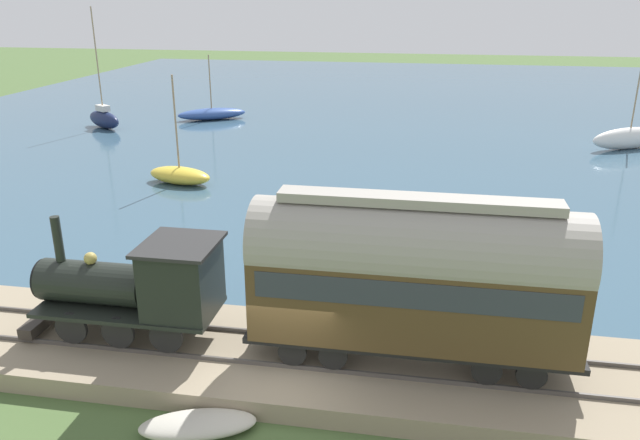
{
  "coord_description": "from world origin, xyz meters",
  "views": [
    {
      "loc": [
        -13.28,
        -3.28,
        9.93
      ],
      "look_at": [
        6.98,
        0.3,
        2.43
      ],
      "focal_mm": 35.0,
      "sensor_mm": 36.0,
      "label": 1
    }
  ],
  "objects_px": {
    "sailboat_white": "(629,138)",
    "passenger_coach": "(414,273)",
    "sailboat_blue": "(212,114)",
    "sailboat_navy": "(104,118)",
    "rowboat_mid_harbor": "(195,248)",
    "rowboat_near_shore": "(351,215)",
    "beached_dinghy": "(198,425)",
    "sailboat_yellow": "(180,175)",
    "steam_locomotive": "(141,284)"
  },
  "relations": [
    {
      "from": "steam_locomotive",
      "to": "sailboat_navy",
      "type": "height_order",
      "value": "sailboat_navy"
    },
    {
      "from": "passenger_coach",
      "to": "rowboat_mid_harbor",
      "type": "distance_m",
      "value": 11.88
    },
    {
      "from": "passenger_coach",
      "to": "rowboat_near_shore",
      "type": "xyz_separation_m",
      "value": [
        12.41,
        3.14,
        -2.95
      ]
    },
    {
      "from": "steam_locomotive",
      "to": "rowboat_mid_harbor",
      "type": "relative_size",
      "value": 2.01
    },
    {
      "from": "steam_locomotive",
      "to": "sailboat_blue",
      "type": "xyz_separation_m",
      "value": [
        34.81,
        10.23,
        -1.81
      ]
    },
    {
      "from": "rowboat_mid_harbor",
      "to": "beached_dinghy",
      "type": "height_order",
      "value": "rowboat_mid_harbor"
    },
    {
      "from": "sailboat_yellow",
      "to": "rowboat_near_shore",
      "type": "xyz_separation_m",
      "value": [
        -4.26,
        -10.1,
        -0.21
      ]
    },
    {
      "from": "sailboat_navy",
      "to": "passenger_coach",
      "type": "bearing_deg",
      "value": -108.17
    },
    {
      "from": "sailboat_navy",
      "to": "beached_dinghy",
      "type": "bearing_deg",
      "value": -116.62
    },
    {
      "from": "sailboat_navy",
      "to": "sailboat_white",
      "type": "height_order",
      "value": "sailboat_navy"
    },
    {
      "from": "sailboat_blue",
      "to": "rowboat_mid_harbor",
      "type": "distance_m",
      "value": 28.86
    },
    {
      "from": "sailboat_navy",
      "to": "rowboat_mid_harbor",
      "type": "xyz_separation_m",
      "value": [
        -22.61,
        -15.96,
        -0.54
      ]
    },
    {
      "from": "sailboat_white",
      "to": "passenger_coach",
      "type": "bearing_deg",
      "value": 127.98
    },
    {
      "from": "beached_dinghy",
      "to": "sailboat_blue",
      "type": "bearing_deg",
      "value": 18.79
    },
    {
      "from": "passenger_coach",
      "to": "sailboat_navy",
      "type": "height_order",
      "value": "sailboat_navy"
    },
    {
      "from": "steam_locomotive",
      "to": "sailboat_navy",
      "type": "distance_m",
      "value": 34.63
    },
    {
      "from": "sailboat_navy",
      "to": "beached_dinghy",
      "type": "height_order",
      "value": "sailboat_navy"
    },
    {
      "from": "rowboat_mid_harbor",
      "to": "passenger_coach",
      "type": "bearing_deg",
      "value": -109.88
    },
    {
      "from": "sailboat_yellow",
      "to": "sailboat_white",
      "type": "bearing_deg",
      "value": -50.79
    },
    {
      "from": "steam_locomotive",
      "to": "beached_dinghy",
      "type": "distance_m",
      "value": 4.5
    },
    {
      "from": "sailboat_blue",
      "to": "beached_dinghy",
      "type": "xyz_separation_m",
      "value": [
        -37.81,
        -12.86,
        -0.27
      ]
    },
    {
      "from": "sailboat_navy",
      "to": "sailboat_white",
      "type": "xyz_separation_m",
      "value": [
        -0.24,
        -38.32,
        -0.03
      ]
    },
    {
      "from": "sailboat_blue",
      "to": "beached_dinghy",
      "type": "distance_m",
      "value": 39.94
    },
    {
      "from": "sailboat_yellow",
      "to": "steam_locomotive",
      "type": "bearing_deg",
      "value": -147.8
    },
    {
      "from": "steam_locomotive",
      "to": "rowboat_mid_harbor",
      "type": "bearing_deg",
      "value": 10.38
    },
    {
      "from": "rowboat_mid_harbor",
      "to": "beached_dinghy",
      "type": "relative_size",
      "value": 0.94
    },
    {
      "from": "sailboat_yellow",
      "to": "passenger_coach",
      "type": "bearing_deg",
      "value": -128.34
    },
    {
      "from": "sailboat_yellow",
      "to": "rowboat_mid_harbor",
      "type": "xyz_separation_m",
      "value": [
        -9.32,
        -4.39,
        -0.25
      ]
    },
    {
      "from": "sailboat_navy",
      "to": "sailboat_yellow",
      "type": "xyz_separation_m",
      "value": [
        -13.28,
        -11.57,
        -0.29
      ]
    },
    {
      "from": "passenger_coach",
      "to": "sailboat_yellow",
      "type": "distance_m",
      "value": 21.46
    },
    {
      "from": "sailboat_navy",
      "to": "beached_dinghy",
      "type": "xyz_separation_m",
      "value": [
        -32.96,
        -19.94,
        -0.57
      ]
    },
    {
      "from": "sailboat_blue",
      "to": "sailboat_white",
      "type": "height_order",
      "value": "sailboat_white"
    },
    {
      "from": "passenger_coach",
      "to": "sailboat_white",
      "type": "xyz_separation_m",
      "value": [
        29.72,
        -13.52,
        -2.48
      ]
    },
    {
      "from": "passenger_coach",
      "to": "sailboat_blue",
      "type": "relative_size",
      "value": 1.5
    },
    {
      "from": "sailboat_blue",
      "to": "sailboat_yellow",
      "type": "height_order",
      "value": "sailboat_yellow"
    },
    {
      "from": "sailboat_yellow",
      "to": "sailboat_white",
      "type": "height_order",
      "value": "sailboat_white"
    },
    {
      "from": "sailboat_navy",
      "to": "rowboat_mid_harbor",
      "type": "height_order",
      "value": "sailboat_navy"
    },
    {
      "from": "sailboat_blue",
      "to": "sailboat_navy",
      "type": "bearing_deg",
      "value": 95.28
    },
    {
      "from": "sailboat_blue",
      "to": "sailboat_yellow",
      "type": "bearing_deg",
      "value": 164.74
    },
    {
      "from": "sailboat_blue",
      "to": "rowboat_mid_harbor",
      "type": "relative_size",
      "value": 2.04
    },
    {
      "from": "steam_locomotive",
      "to": "sailboat_white",
      "type": "xyz_separation_m",
      "value": [
        29.72,
        -21.02,
        -1.54
      ]
    },
    {
      "from": "sailboat_yellow",
      "to": "rowboat_mid_harbor",
      "type": "distance_m",
      "value": 10.31
    },
    {
      "from": "rowboat_mid_harbor",
      "to": "rowboat_near_shore",
      "type": "xyz_separation_m",
      "value": [
        5.06,
        -5.71,
        0.04
      ]
    },
    {
      "from": "passenger_coach",
      "to": "sailboat_white",
      "type": "relative_size",
      "value": 1.3
    },
    {
      "from": "sailboat_blue",
      "to": "sailboat_navy",
      "type": "relative_size",
      "value": 0.64
    },
    {
      "from": "passenger_coach",
      "to": "rowboat_near_shore",
      "type": "relative_size",
      "value": 4.13
    },
    {
      "from": "rowboat_near_shore",
      "to": "passenger_coach",
      "type": "bearing_deg",
      "value": -139.75
    },
    {
      "from": "steam_locomotive",
      "to": "passenger_coach",
      "type": "relative_size",
      "value": 0.66
    },
    {
      "from": "steam_locomotive",
      "to": "sailboat_blue",
      "type": "relative_size",
      "value": 0.99
    },
    {
      "from": "passenger_coach",
      "to": "rowboat_near_shore",
      "type": "distance_m",
      "value": 13.14
    }
  ]
}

